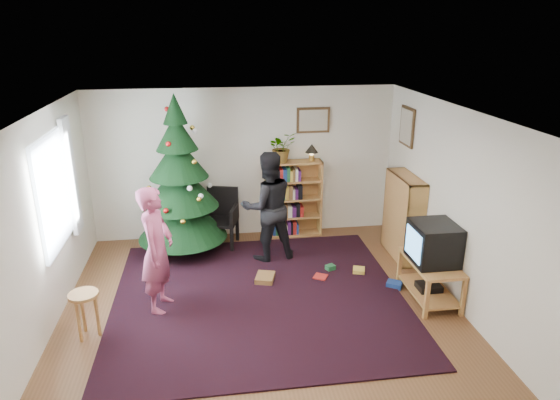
{
  "coord_description": "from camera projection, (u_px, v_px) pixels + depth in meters",
  "views": [
    {
      "loc": [
        -0.55,
        -5.5,
        3.46
      ],
      "look_at": [
        0.39,
        1.05,
        1.1
      ],
      "focal_mm": 32.0,
      "sensor_mm": 36.0,
      "label": 1
    }
  ],
  "objects": [
    {
      "name": "wall_back",
      "position": [
        244.0,
        164.0,
        8.28
      ],
      "size": [
        5.0,
        0.02,
        2.5
      ],
      "primitive_type": "cube",
      "color": "silver",
      "rests_on": "floor"
    },
    {
      "name": "wall_right",
      "position": [
        457.0,
        208.0,
        6.28
      ],
      "size": [
        0.02,
        5.0,
        2.5
      ],
      "primitive_type": "cube",
      "color": "silver",
      "rests_on": "floor"
    },
    {
      "name": "tv_stand",
      "position": [
        430.0,
        276.0,
        6.52
      ],
      "size": [
        0.54,
        0.97,
        0.55
      ],
      "color": "#B58540",
      "rests_on": "floor"
    },
    {
      "name": "wall_left",
      "position": [
        39.0,
        231.0,
        5.61
      ],
      "size": [
        0.02,
        5.0,
        2.5
      ],
      "primitive_type": "cube",
      "color": "silver",
      "rests_on": "floor"
    },
    {
      "name": "window_pane",
      "position": [
        54.0,
        193.0,
        6.09
      ],
      "size": [
        0.04,
        1.2,
        1.4
      ],
      "primitive_type": "cube",
      "color": "silver",
      "rests_on": "wall_left"
    },
    {
      "name": "curtain",
      "position": [
        71.0,
        176.0,
        6.75
      ],
      "size": [
        0.06,
        0.35,
        1.6
      ],
      "primitive_type": "cube",
      "color": "silver",
      "rests_on": "wall_left"
    },
    {
      "name": "picture_right",
      "position": [
        407.0,
        126.0,
        7.67
      ],
      "size": [
        0.03,
        0.5,
        0.6
      ],
      "color": "#4C3319",
      "rests_on": "wall_right"
    },
    {
      "name": "potted_plant",
      "position": [
        282.0,
        147.0,
        8.11
      ],
      "size": [
        0.56,
        0.52,
        0.49
      ],
      "primitive_type": "imported",
      "rotation": [
        0.0,
        0.0,
        0.38
      ],
      "color": "gray",
      "rests_on": "bookshelf_back"
    },
    {
      "name": "stool",
      "position": [
        84.0,
        303.0,
        5.69
      ],
      "size": [
        0.34,
        0.34,
        0.56
      ],
      "color": "#B58540",
      "rests_on": "floor"
    },
    {
      "name": "bookshelf_right",
      "position": [
        403.0,
        216.0,
        7.65
      ],
      "size": [
        0.3,
        0.95,
        1.3
      ],
      "rotation": [
        0.0,
        0.0,
        1.57
      ],
      "color": "#B58540",
      "rests_on": "floor"
    },
    {
      "name": "person_standing",
      "position": [
        157.0,
        250.0,
        6.15
      ],
      "size": [
        0.51,
        0.67,
        1.63
      ],
      "primitive_type": "imported",
      "rotation": [
        0.0,
        0.0,
        1.35
      ],
      "color": "#AA4468",
      "rests_on": "rug"
    },
    {
      "name": "wall_front",
      "position": [
        296.0,
        345.0,
        3.61
      ],
      "size": [
        5.0,
        0.02,
        2.5
      ],
      "primitive_type": "cube",
      "color": "silver",
      "rests_on": "floor"
    },
    {
      "name": "ceiling",
      "position": [
        258.0,
        114.0,
        5.53
      ],
      "size": [
        5.0,
        5.0,
        0.0
      ],
      "primitive_type": "plane",
      "rotation": [
        3.14,
        0.0,
        0.0
      ],
      "color": "white",
      "rests_on": "wall_back"
    },
    {
      "name": "person_by_chair",
      "position": [
        268.0,
        206.0,
        7.5
      ],
      "size": [
        0.93,
        0.78,
        1.7
      ],
      "primitive_type": "imported",
      "rotation": [
        0.0,
        0.0,
        3.33
      ],
      "color": "black",
      "rests_on": "rug"
    },
    {
      "name": "picture_back",
      "position": [
        313.0,
        120.0,
        8.17
      ],
      "size": [
        0.55,
        0.03,
        0.42
      ],
      "color": "#4C3319",
      "rests_on": "wall_back"
    },
    {
      "name": "bookshelf_back",
      "position": [
        293.0,
        198.0,
        8.43
      ],
      "size": [
        0.95,
        0.3,
        1.3
      ],
      "color": "#B58540",
      "rests_on": "floor"
    },
    {
      "name": "table_lamp",
      "position": [
        312.0,
        149.0,
        8.19
      ],
      "size": [
        0.21,
        0.21,
        0.28
      ],
      "color": "#A57F33",
      "rests_on": "bookshelf_back"
    },
    {
      "name": "armchair",
      "position": [
        220.0,
        214.0,
        8.14
      ],
      "size": [
        0.63,
        0.63,
        0.94
      ],
      "rotation": [
        0.0,
        0.0,
        -0.25
      ],
      "color": "black",
      "rests_on": "rug"
    },
    {
      "name": "floor_clutter",
      "position": [
        334.0,
        275.0,
        7.15
      ],
      "size": [
        1.95,
        0.8,
        0.08
      ],
      "color": "#A51E19",
      "rests_on": "rug"
    },
    {
      "name": "christmas_tree",
      "position": [
        180.0,
        190.0,
        7.63
      ],
      "size": [
        1.38,
        1.38,
        2.51
      ],
      "rotation": [
        0.0,
        0.0,
        0.4
      ],
      "color": "#3F2816",
      "rests_on": "rug"
    },
    {
      "name": "crt_tv",
      "position": [
        434.0,
        243.0,
        6.36
      ],
      "size": [
        0.55,
        0.59,
        0.52
      ],
      "color": "black",
      "rests_on": "tv_stand"
    },
    {
      "name": "floor",
      "position": [
        261.0,
        310.0,
        6.36
      ],
      "size": [
        5.0,
        5.0,
        0.0
      ],
      "primitive_type": "plane",
      "color": "brown",
      "rests_on": "ground"
    },
    {
      "name": "rug",
      "position": [
        259.0,
        297.0,
        6.64
      ],
      "size": [
        3.8,
        3.6,
        0.02
      ],
      "primitive_type": "cube",
      "color": "black",
      "rests_on": "floor"
    }
  ]
}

